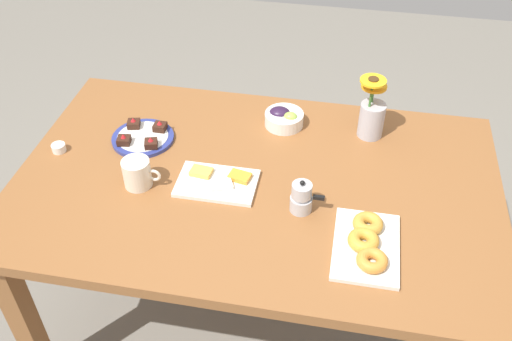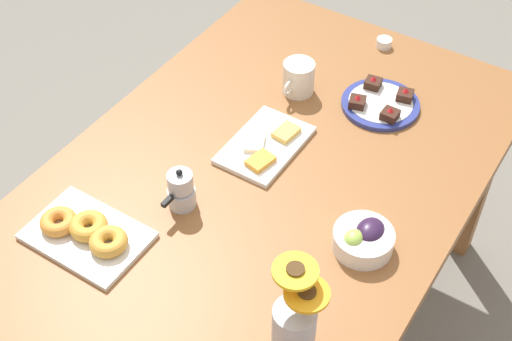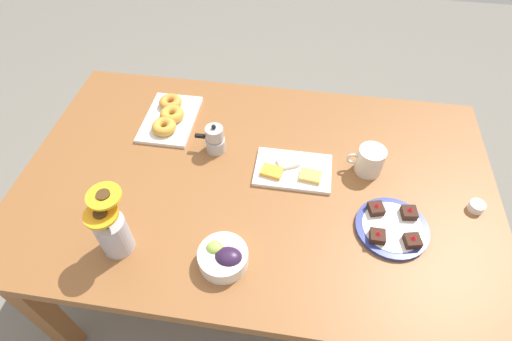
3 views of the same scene
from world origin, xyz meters
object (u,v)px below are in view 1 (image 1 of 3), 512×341
croissant_platter (367,243)px  flower_vase (372,116)px  dining_table (256,198)px  coffee_mug (137,173)px  jam_cup_honey (59,148)px  grape_bowl (284,118)px  moka_pot (302,198)px  cheese_platter (218,182)px  dessert_plate (143,137)px

croissant_platter → flower_vase: flower_vase is taller
croissant_platter → flower_vase: 0.56m
dining_table → coffee_mug: coffee_mug is taller
dining_table → jam_cup_honey: 0.71m
flower_vase → grape_bowl: bearing=179.4°
jam_cup_honey → dining_table: bearing=-1.7°
croissant_platter → jam_cup_honey: 1.11m
moka_pot → flower_vase: bearing=65.8°
coffee_mug → moka_pot: (0.54, -0.02, -0.00)m
coffee_mug → cheese_platter: size_ratio=0.49×
dining_table → coffee_mug: 0.41m
jam_cup_honey → flower_vase: flower_vase is taller
cheese_platter → flower_vase: flower_vase is taller
dining_table → croissant_platter: size_ratio=5.71×
dessert_plate → flower_vase: (0.80, 0.18, 0.07)m
dining_table → grape_bowl: bearing=82.4°
flower_vase → cheese_platter: bearing=-142.4°
cheese_platter → jam_cup_honey: bearing=173.5°
croissant_platter → dessert_plate: bearing=155.3°
moka_pot → cheese_platter: bearing=166.9°
dining_table → grape_bowl: size_ratio=11.19×
dining_table → croissant_platter: bearing=-32.4°
jam_cup_honey → flower_vase: 1.11m
grape_bowl → jam_cup_honey: size_ratio=2.98×
jam_cup_honey → moka_pot: size_ratio=0.40×
moka_pot → coffee_mug: bearing=178.1°
cheese_platter → dessert_plate: 0.37m
croissant_platter → moka_pot: (-0.21, 0.12, 0.03)m
coffee_mug → flower_vase: 0.84m
grape_bowl → dining_table: bearing=-97.6°
coffee_mug → dessert_plate: 0.24m
flower_vase → moka_pot: size_ratio=2.04×
moka_pot → grape_bowl: bearing=105.4°
jam_cup_honey → moka_pot: bearing=-8.7°
grape_bowl → flower_vase: flower_vase is taller
croissant_platter → flower_vase: size_ratio=1.15×
coffee_mug → grape_bowl: (0.42, 0.42, -0.02)m
coffee_mug → moka_pot: 0.54m
dining_table → grape_bowl: 0.35m
croissant_platter → moka_pot: moka_pot is taller
grape_bowl → moka_pot: bearing=-74.6°
dining_table → moka_pot: moka_pot is taller
dining_table → dessert_plate: bearing=162.6°
cheese_platter → croissant_platter: bearing=-21.1°
jam_cup_honey → moka_pot: moka_pot is taller
cheese_platter → croissant_platter: croissant_platter is taller
grape_bowl → cheese_platter: size_ratio=0.55×
dining_table → cheese_platter: (-0.12, -0.05, 0.10)m
dining_table → cheese_platter: 0.16m
coffee_mug → moka_pot: bearing=-1.9°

